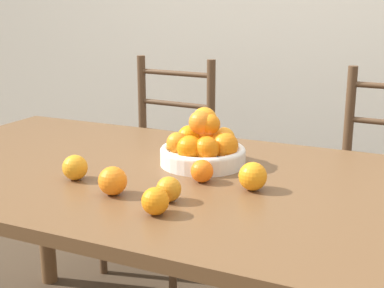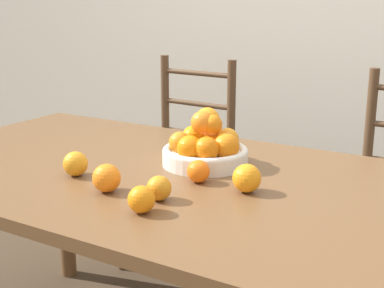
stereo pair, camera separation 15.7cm
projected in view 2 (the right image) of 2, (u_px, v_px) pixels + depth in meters
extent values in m
cube|color=brown|center=(175.00, 180.00, 1.57)|extent=(1.87, 0.96, 0.03)
cylinder|color=brown|center=(65.00, 203.00, 2.43)|extent=(0.07, 0.07, 0.72)
cylinder|color=white|center=(205.00, 158.00, 1.66)|extent=(0.27, 0.27, 0.04)
torus|color=white|center=(205.00, 151.00, 1.65)|extent=(0.27, 0.27, 0.02)
sphere|color=orange|center=(226.00, 146.00, 1.60)|extent=(0.08, 0.08, 0.08)
sphere|color=orange|center=(228.00, 139.00, 1.68)|extent=(0.07, 0.07, 0.07)
sphere|color=orange|center=(211.00, 135.00, 1.72)|extent=(0.08, 0.08, 0.08)
sphere|color=orange|center=(194.00, 137.00, 1.71)|extent=(0.08, 0.08, 0.08)
sphere|color=orange|center=(180.00, 143.00, 1.65)|extent=(0.07, 0.07, 0.07)
sphere|color=orange|center=(190.00, 148.00, 1.58)|extent=(0.08, 0.08, 0.08)
sphere|color=orange|center=(207.00, 149.00, 1.57)|extent=(0.07, 0.07, 0.07)
sphere|color=orange|center=(212.00, 125.00, 1.61)|extent=(0.06, 0.06, 0.06)
sphere|color=orange|center=(207.00, 120.00, 1.64)|extent=(0.08, 0.08, 0.08)
sphere|color=orange|center=(203.00, 123.00, 1.62)|extent=(0.07, 0.07, 0.07)
sphere|color=orange|center=(107.00, 178.00, 1.42)|extent=(0.08, 0.08, 0.08)
sphere|color=orange|center=(198.00, 171.00, 1.49)|extent=(0.06, 0.06, 0.06)
sphere|color=orange|center=(141.00, 199.00, 1.28)|extent=(0.07, 0.07, 0.07)
sphere|color=orange|center=(75.00, 164.00, 1.55)|extent=(0.07, 0.07, 0.07)
sphere|color=orange|center=(159.00, 188.00, 1.36)|extent=(0.06, 0.06, 0.06)
sphere|color=orange|center=(247.00, 178.00, 1.41)|extent=(0.08, 0.08, 0.08)
cylinder|color=#513823|center=(120.00, 224.00, 2.51)|extent=(0.04, 0.04, 0.46)
cylinder|color=#513823|center=(187.00, 244.00, 2.30)|extent=(0.04, 0.04, 0.46)
cylinder|color=#513823|center=(166.00, 153.00, 2.73)|extent=(0.04, 0.04, 0.99)
cylinder|color=#513823|center=(230.00, 165.00, 2.52)|extent=(0.04, 0.04, 0.99)
cube|color=#513823|center=(175.00, 171.00, 2.49)|extent=(0.44, 0.43, 0.04)
cylinder|color=#513823|center=(197.00, 134.00, 2.59)|extent=(0.38, 0.05, 0.02)
cylinder|color=#513823|center=(197.00, 104.00, 2.55)|extent=(0.38, 0.05, 0.02)
cylinder|color=#513823|center=(197.00, 73.00, 2.52)|extent=(0.38, 0.05, 0.02)
cylinder|color=#513823|center=(332.00, 280.00, 2.01)|extent=(0.04, 0.04, 0.46)
cylinder|color=#513823|center=(365.00, 187.00, 2.23)|extent=(0.04, 0.04, 0.99)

